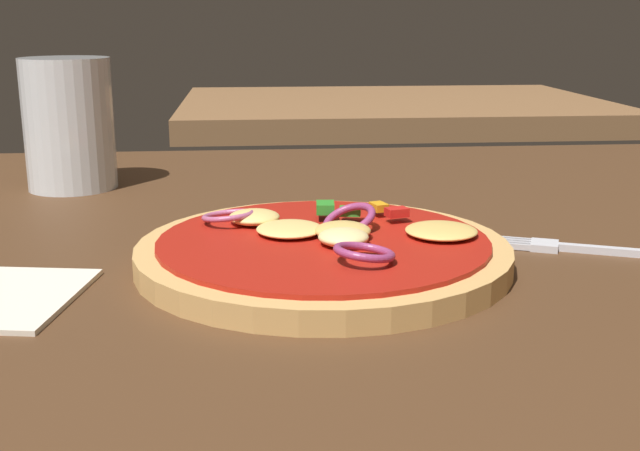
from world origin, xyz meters
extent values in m
cube|color=#4C301C|center=(0.00, 0.00, 0.02)|extent=(1.21, 0.90, 0.04)
cylinder|color=tan|center=(-0.01, 0.00, 0.05)|extent=(0.24, 0.24, 0.01)
cylinder|color=#A81C11|center=(-0.01, 0.00, 0.06)|extent=(0.21, 0.21, 0.00)
ellipsoid|color=#F4DB8E|center=(0.01, -0.02, 0.06)|extent=(0.03, 0.03, 0.01)
ellipsoid|color=#EFCC72|center=(-0.05, 0.04, 0.06)|extent=(0.03, 0.03, 0.01)
ellipsoid|color=#E5BC60|center=(0.07, 0.00, 0.06)|extent=(0.05, 0.05, 0.01)
ellipsoid|color=#EFCC72|center=(-0.03, 0.01, 0.06)|extent=(0.04, 0.04, 0.01)
ellipsoid|color=#E5BC60|center=(0.01, 0.00, 0.06)|extent=(0.04, 0.04, 0.01)
torus|color=#93386B|center=(0.01, 0.02, 0.06)|extent=(0.05, 0.05, 0.02)
torus|color=#93386B|center=(0.01, -0.05, 0.06)|extent=(0.05, 0.05, 0.01)
torus|color=#B25984|center=(-0.07, 0.04, 0.06)|extent=(0.05, 0.05, 0.01)
cube|color=#2D8C28|center=(0.02, 0.04, 0.06)|extent=(0.02, 0.01, 0.01)
cube|color=#2D8C28|center=(0.00, 0.05, 0.07)|extent=(0.01, 0.02, 0.01)
cube|color=red|center=(0.05, 0.04, 0.06)|extent=(0.02, 0.01, 0.01)
cube|color=orange|center=(0.04, 0.05, 0.06)|extent=(0.01, 0.02, 0.01)
cube|color=silver|center=(0.15, 0.02, 0.04)|extent=(0.02, 0.02, 0.01)
cube|color=silver|center=(0.12, 0.04, 0.04)|extent=(0.04, 0.02, 0.00)
cube|color=silver|center=(0.12, 0.04, 0.04)|extent=(0.04, 0.02, 0.00)
cube|color=silver|center=(0.12, 0.03, 0.04)|extent=(0.04, 0.02, 0.00)
cube|color=silver|center=(0.12, 0.03, 0.04)|extent=(0.04, 0.02, 0.00)
cylinder|color=silver|center=(-0.21, 0.25, 0.10)|extent=(0.08, 0.08, 0.12)
cylinder|color=#C67214|center=(-0.21, 0.25, 0.08)|extent=(0.07, 0.07, 0.08)
cylinder|color=white|center=(-0.21, 0.25, 0.12)|extent=(0.07, 0.07, 0.02)
cube|color=brown|center=(0.22, 1.00, 0.02)|extent=(0.78, 0.56, 0.04)
camera|label=1|loc=(-0.05, -0.48, 0.19)|focal=44.53mm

